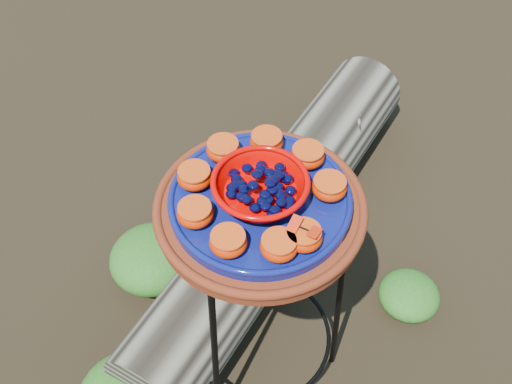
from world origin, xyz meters
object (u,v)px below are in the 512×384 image
driftwood_log (277,211)px  cobalt_plate (260,201)px  red_bowl (260,189)px  terracotta_saucer (260,211)px  plant_stand (259,299)px

driftwood_log → cobalt_plate: bearing=-126.4°
red_bowl → terracotta_saucer: bearing=0.0°
terracotta_saucer → red_bowl: bearing=0.0°
terracotta_saucer → cobalt_plate: bearing=0.0°
terracotta_saucer → red_bowl: red_bowl is taller
plant_stand → red_bowl: 0.44m
terracotta_saucer → driftwood_log: 0.74m
plant_stand → cobalt_plate: 0.40m
terracotta_saucer → cobalt_plate: (0.00, 0.00, 0.03)m
red_bowl → driftwood_log: 0.80m
driftwood_log → red_bowl: bearing=-126.4°
red_bowl → driftwood_log: size_ratio=0.13×
plant_stand → terracotta_saucer: bearing=0.0°
cobalt_plate → driftwood_log: cobalt_plate is taller
driftwood_log → plant_stand: bearing=-126.4°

